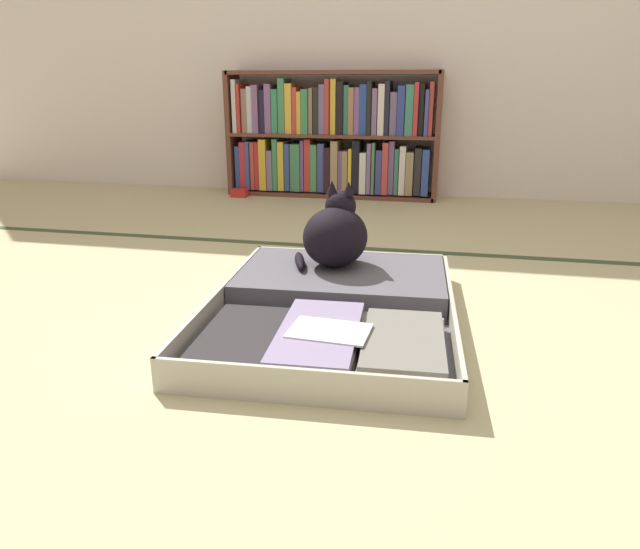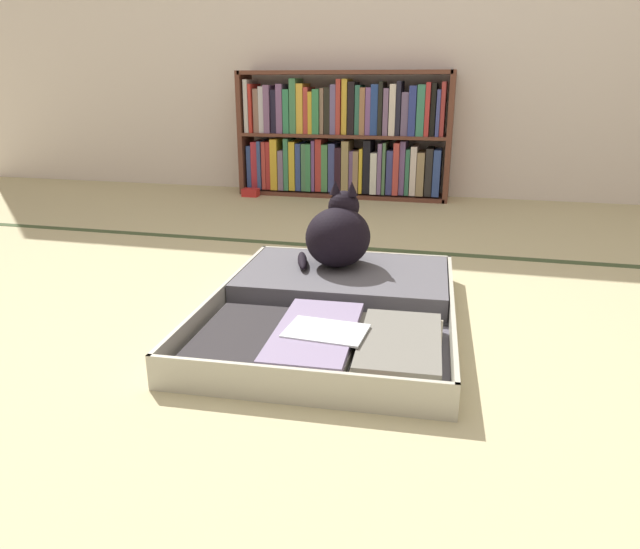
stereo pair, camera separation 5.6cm
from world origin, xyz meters
name	(u,v)px [view 1 (the left image)]	position (x,y,z in m)	size (l,w,h in m)	color
ground_plane	(318,358)	(0.00, 0.00, 0.00)	(10.00, 10.00, 0.00)	#C0B587
tatami_border	(369,249)	(0.00, 1.07, 0.00)	(4.80, 0.05, 0.00)	#3B4B2C
bookshelf	(331,138)	(-0.40, 2.27, 0.36)	(1.32, 0.23, 0.76)	brown
open_suitcase	(336,304)	(0.00, 0.29, 0.04)	(0.76, 1.00, 0.09)	beige
black_cat	(336,235)	(-0.05, 0.54, 0.20)	(0.29, 0.27, 0.28)	black
small_red_pouch	(239,193)	(-0.96, 2.10, 0.02)	(0.10, 0.07, 0.05)	red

